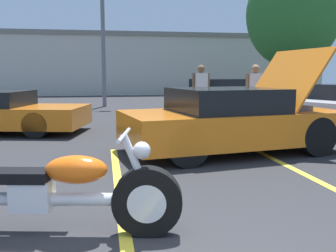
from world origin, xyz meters
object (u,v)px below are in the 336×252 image
at_px(parked_car_mid_right_row, 221,95).
at_px(spectator_by_show_car, 255,91).
at_px(light_pole, 105,23).
at_px(show_car_hood_open, 233,120).
at_px(spectator_near_motorcycle, 201,89).
at_px(motorcycle, 47,193).
at_px(tree_background, 293,14).

relative_size(parked_car_mid_right_row, spectator_by_show_car, 2.64).
xyz_separation_m(light_pole, show_car_hood_open, (2.31, -10.65, -3.12)).
distance_m(show_car_hood_open, spectator_near_motorcycle, 3.82).
height_order(parked_car_mid_right_row, spectator_by_show_car, spectator_by_show_car).
bearing_deg(show_car_hood_open, light_pole, 92.61).
bearing_deg(parked_car_mid_right_row, motorcycle, -131.12).
xyz_separation_m(tree_background, show_car_hood_open, (-7.95, -12.97, -4.17)).
relative_size(tree_background, parked_car_mid_right_row, 1.70).
height_order(tree_background, show_car_hood_open, tree_background).
bearing_deg(parked_car_mid_right_row, spectator_near_motorcycle, -131.15).
distance_m(parked_car_mid_right_row, spectator_near_motorcycle, 4.75).
height_order(light_pole, parked_car_mid_right_row, light_pole).
bearing_deg(spectator_by_show_car, motorcycle, -127.23).
height_order(light_pole, spectator_near_motorcycle, light_pole).
distance_m(light_pole, spectator_near_motorcycle, 7.84).
xyz_separation_m(show_car_hood_open, parked_car_mid_right_row, (2.36, 8.06, 0.00)).
distance_m(motorcycle, show_car_hood_open, 4.43).
distance_m(tree_background, spectator_by_show_car, 12.84).
relative_size(light_pole, show_car_hood_open, 1.54).
bearing_deg(show_car_hood_open, spectator_near_motorcycle, 75.01).
distance_m(motorcycle, parked_car_mid_right_row, 12.54).
bearing_deg(show_car_hood_open, tree_background, 48.88).
bearing_deg(spectator_near_motorcycle, motorcycle, -115.00).
xyz_separation_m(light_pole, spectator_near_motorcycle, (2.66, -6.87, -2.68)).
bearing_deg(motorcycle, tree_background, 66.94).
bearing_deg(light_pole, spectator_by_show_car, -64.95).
relative_size(parked_car_mid_right_row, spectator_near_motorcycle, 2.62).
bearing_deg(parked_car_mid_right_row, light_pole, 134.89).
relative_size(show_car_hood_open, spectator_by_show_car, 2.53).
height_order(light_pole, spectator_by_show_car, light_pole).
bearing_deg(spectator_near_motorcycle, tree_background, 50.44).
bearing_deg(spectator_by_show_car, parked_car_mid_right_row, 81.05).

